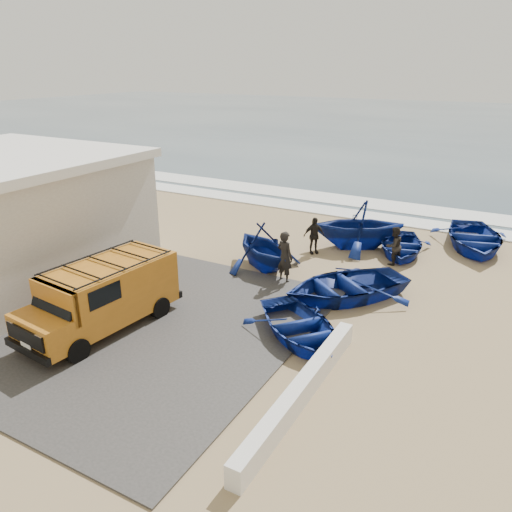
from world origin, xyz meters
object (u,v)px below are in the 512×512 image
at_px(boat_near_left, 300,327).
at_px(boat_mid_left, 263,246).
at_px(van, 103,294).
at_px(boat_far_left, 358,224).
at_px(parapet, 301,390).
at_px(fisherman_middle, 394,246).
at_px(boat_far_right, 474,238).
at_px(fisherman_back, 314,236).
at_px(boat_near_right, 345,285).
at_px(fisherman_front, 285,257).
at_px(boat_mid_right, 401,246).

distance_m(boat_near_left, boat_mid_left, 5.29).
xyz_separation_m(van, boat_far_left, (4.18, 10.05, -0.07)).
relative_size(parapet, fisherman_middle, 4.01).
relative_size(van, boat_far_right, 1.08).
xyz_separation_m(boat_far_right, fisherman_back, (-5.59, -3.72, 0.29)).
distance_m(parapet, boat_far_left, 10.66).
distance_m(parapet, boat_near_right, 5.67).
height_order(boat_near_left, fisherman_back, fisherman_back).
bearing_deg(boat_far_left, fisherman_front, -43.15).
xyz_separation_m(boat_near_right, fisherman_back, (-2.50, 3.33, 0.31)).
bearing_deg(boat_near_right, boat_near_left, -54.55).
relative_size(parapet, boat_near_right, 1.41).
distance_m(boat_mid_left, fisherman_front, 1.46).
xyz_separation_m(boat_far_left, fisherman_middle, (1.80, -1.14, -0.26)).
relative_size(fisherman_middle, fisherman_back, 1.00).
height_order(boat_mid_right, fisherman_front, fisherman_front).
bearing_deg(fisherman_middle, fisherman_front, -7.96).
bearing_deg(parapet, boat_far_left, 101.69).
height_order(boat_mid_right, fisherman_middle, fisherman_middle).
relative_size(boat_near_left, fisherman_front, 1.93).
xyz_separation_m(fisherman_front, fisherman_middle, (2.91, 3.45, -0.18)).
bearing_deg(boat_near_right, van, -96.47).
bearing_deg(fisherman_middle, boat_near_right, 22.78).
bearing_deg(boat_mid_left, van, -162.30).
height_order(van, boat_far_left, boat_far_left).
distance_m(boat_near_right, boat_far_right, 7.69).
bearing_deg(parapet, boat_near_right, 99.75).
relative_size(van, boat_mid_right, 1.38).
relative_size(parapet, boat_far_right, 1.35).
xyz_separation_m(boat_mid_left, boat_far_left, (2.35, 3.84, 0.14)).
distance_m(fisherman_front, fisherman_back, 3.10).
xyz_separation_m(boat_far_right, fisherman_front, (-5.38, -6.81, 0.46)).
relative_size(boat_near_left, boat_mid_left, 1.10).
bearing_deg(boat_near_right, boat_far_left, 143.30).
bearing_deg(boat_far_right, boat_near_left, -123.47).
bearing_deg(van, boat_near_left, 28.40).
xyz_separation_m(boat_far_left, fisherman_front, (-1.10, -4.59, -0.08)).
distance_m(fisherman_middle, fisherman_back, 3.13).
xyz_separation_m(fisherman_middle, fisherman_back, (-3.11, -0.36, 0.00)).
xyz_separation_m(parapet, van, (-6.33, 0.37, 0.80)).
height_order(boat_mid_right, fisherman_back, fisherman_back).
height_order(fisherman_middle, fisherman_back, fisherman_back).
bearing_deg(parapet, fisherman_front, 119.21).
distance_m(boat_near_left, boat_mid_right, 8.06).
height_order(parapet, fisherman_front, fisherman_front).
xyz_separation_m(boat_near_left, fisherman_front, (-2.08, 3.33, 0.55)).
distance_m(parapet, boat_far_right, 12.81).
height_order(boat_mid_right, boat_far_right, boat_far_right).
relative_size(van, boat_near_right, 1.13).
xyz_separation_m(parapet, fisherman_front, (-3.26, 5.82, 0.65)).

